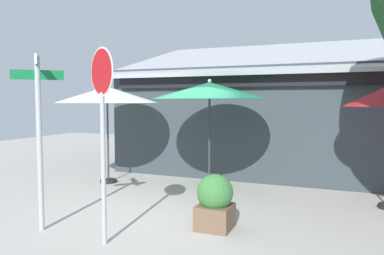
{
  "coord_description": "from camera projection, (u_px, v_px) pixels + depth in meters",
  "views": [
    {
      "loc": [
        3.37,
        -6.47,
        2.2
      ],
      "look_at": [
        0.21,
        1.2,
        1.6
      ],
      "focal_mm": 34.76,
      "sensor_mm": 36.0,
      "label": 1
    }
  ],
  "objects": [
    {
      "name": "stop_sign",
      "position": [
        102.0,
        110.0,
        5.56
      ],
      "size": [
        0.64,
        0.36,
        3.0
      ],
      "color": "#A8AAB2",
      "rests_on": "ground"
    },
    {
      "name": "street_sign_post",
      "position": [
        39.0,
        125.0,
        6.2
      ],
      "size": [
        0.65,
        0.68,
        2.95
      ],
      "color": "#A8AAB2",
      "rests_on": "ground"
    },
    {
      "name": "patio_umbrella_ivory_left",
      "position": [
        107.0,
        95.0,
        9.84
      ],
      "size": [
        2.69,
        2.69,
        2.64
      ],
      "color": "black",
      "rests_on": "ground"
    },
    {
      "name": "ground_plane",
      "position": [
        159.0,
        214.0,
        7.41
      ],
      "size": [
        28.0,
        28.0,
        0.1
      ],
      "primitive_type": "cube",
      "color": "#ADA8A0"
    },
    {
      "name": "sidewalk_planter",
      "position": [
        215.0,
        201.0,
        6.36
      ],
      "size": [
        0.63,
        0.63,
        0.95
      ],
      "color": "brown",
      "rests_on": "ground"
    },
    {
      "name": "cafe_building",
      "position": [
        258.0,
        117.0,
        12.33
      ],
      "size": [
        8.32,
        5.71,
        4.41
      ],
      "color": "#333D42",
      "rests_on": "ground"
    },
    {
      "name": "patio_umbrella_forest_green_center",
      "position": [
        209.0,
        91.0,
        8.61
      ],
      "size": [
        2.67,
        2.67,
        2.7
      ],
      "color": "black",
      "rests_on": "ground"
    }
  ]
}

